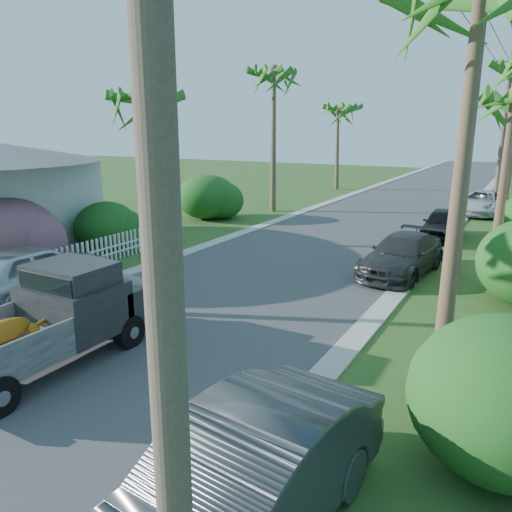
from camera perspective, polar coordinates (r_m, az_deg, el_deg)
The scene contains 20 objects.
road at distance 30.70m, azimuth 14.60°, elevation 4.92°, with size 8.00×100.00×0.02m, color #38383A.
curb_left at distance 32.03m, azimuth 7.14°, elevation 5.69°, with size 0.60×100.00×0.06m, color #A5A39E.
curb_right at distance 29.93m, azimuth 22.59°, elevation 4.07°, with size 0.60×100.00×0.06m, color #A5A39E.
pickup_truck at distance 11.58m, azimuth -21.10°, elevation -6.13°, with size 1.98×5.12×2.06m.
parked_car_rn at distance 6.43m, azimuth -1.90°, elevation -25.09°, with size 1.70×4.89×1.61m, color #303336.
parked_car_rm at distance 17.64m, azimuth 16.36°, elevation 0.06°, with size 1.87×4.61×1.34m, color #272A2C.
parked_car_rf at distance 23.84m, azimuth 20.60°, elevation 3.41°, with size 1.60×3.99×1.36m, color black.
parked_car_rd at distance 31.53m, azimuth 24.37°, elevation 5.55°, with size 2.23×4.84×1.35m, color silver.
parked_car_ln at distance 16.06m, azimuth -24.05°, elevation -1.55°, with size 1.89×4.69×1.60m, color #BABEC2.
palm_l_b at distance 21.81m, azimuth -12.69°, elevation 17.49°, with size 4.40×4.40×7.40m.
palm_l_c at distance 29.79m, azimuth 2.08°, elevation 20.34°, with size 4.40×4.40×9.20m.
palm_l_d at distance 40.88m, azimuth 9.45°, elevation 16.53°, with size 4.40×4.40×7.70m.
shrub_l_b at distance 18.89m, azimuth -26.33°, elevation 2.03°, with size 3.00×3.30×2.60m, color #B81A75.
shrub_l_c at distance 21.11m, azimuth -16.74°, elevation 3.28°, with size 2.40×2.64×2.00m, color #164F1C.
shrub_l_d at distance 27.49m, azimuth -5.65°, elevation 6.74°, with size 3.20×3.52×2.40m, color #164F1C.
shrub_r_a at distance 8.25m, azimuth 26.76°, elevation -14.21°, with size 2.80×3.08×2.30m, color #164F1C.
picket_fence at distance 17.35m, azimuth -23.97°, elevation -1.44°, with size 0.10×11.00×1.00m, color white.
utility_pole_a at distance 3.09m, azimuth -11.06°, elevation 8.61°, with size 1.60×0.26×9.00m.
utility_pole_b at distance 17.46m, azimuth 23.28°, elevation 12.41°, with size 1.60×0.26×9.00m.
utility_pole_c at distance 32.41m, azimuth 26.40°, elevation 12.55°, with size 1.60×0.26×9.00m.
Camera 1 is at (7.58, -4.35, 4.91)m, focal length 35.00 mm.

